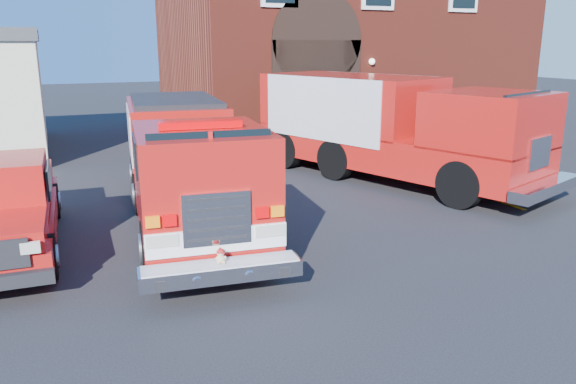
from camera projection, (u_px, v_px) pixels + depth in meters
name	position (u px, v px, depth m)	size (l,w,h in m)	color
ground	(265.00, 239.00, 11.49)	(100.00, 100.00, 0.00)	black
parking_stripe_near	(481.00, 195.00, 14.83)	(0.12, 3.00, 0.01)	#E3B70B
parking_stripe_mid	(414.00, 172.00, 17.50)	(0.12, 3.00, 0.01)	#E3B70B
parking_stripe_far	(365.00, 155.00, 20.17)	(0.12, 3.00, 0.01)	#E3B70B
fire_station	(338.00, 35.00, 26.23)	(15.20, 10.20, 8.45)	maroon
fire_engine	(186.00, 163.00, 12.29)	(3.26, 8.67, 2.61)	black
secondary_truck	(389.00, 125.00, 16.23)	(5.70, 9.49, 2.95)	black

